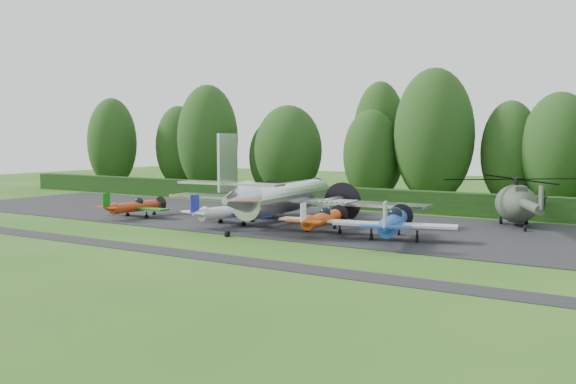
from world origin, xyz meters
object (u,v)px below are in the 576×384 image
Objects in this scene: light_plane_orange at (322,219)px; helicopter at (516,200)px; light_plane_red at (135,207)px; light_plane_white at (229,212)px; light_plane_blue at (394,223)px; transport_plane at (283,197)px.

light_plane_orange is 0.52× the size of helicopter.
light_plane_red is 0.93× the size of light_plane_orange.
light_plane_white is 1.05× the size of light_plane_orange.
light_plane_white is 22.03m from helicopter.
light_plane_blue is 0.62× the size of helicopter.
light_plane_white is (9.66, 0.47, 0.13)m from light_plane_red.
light_plane_blue reaches higher than light_plane_orange.
light_plane_orange is (5.71, -3.77, -0.98)m from transport_plane.
light_plane_orange is at bearing -171.38° from light_plane_blue.
light_plane_blue is at bearing -1.03° from light_plane_red.
light_plane_orange is 5.75m from light_plane_blue.
light_plane_blue is at bearing -87.59° from helicopter.
light_plane_blue is 13.04m from helicopter.
light_plane_orange is 15.58m from helicopter.
helicopter is (4.91, 12.06, 0.72)m from light_plane_blue.
transport_plane is 6.91m from light_plane_orange.
helicopter is (28.39, 12.02, 1.02)m from light_plane_red.
transport_plane is 3.27× the size of light_plane_orange.
light_plane_orange is (17.78, 0.65, 0.08)m from light_plane_red.
transport_plane is at bearing 174.15° from light_plane_blue.
light_plane_red is at bearing -171.04° from light_plane_orange.
transport_plane is at bearing 153.44° from light_plane_orange.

